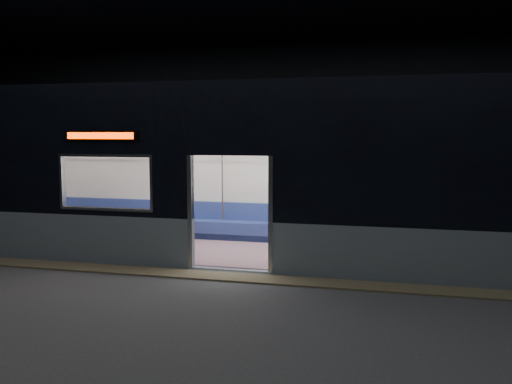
% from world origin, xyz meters
% --- Properties ---
extents(station_floor, '(24.00, 14.00, 0.01)m').
position_xyz_m(station_floor, '(0.00, 0.00, -0.01)').
color(station_floor, '#47494C').
rests_on(station_floor, ground).
extents(station_envelope, '(24.00, 14.00, 5.00)m').
position_xyz_m(station_envelope, '(0.00, 0.00, 3.66)').
color(station_envelope, black).
rests_on(station_envelope, station_floor).
extents(tactile_strip, '(22.80, 0.50, 0.03)m').
position_xyz_m(tactile_strip, '(0.00, 0.55, 0.01)').
color(tactile_strip, '#8C7F59').
rests_on(tactile_strip, station_floor).
extents(metro_car, '(18.00, 3.04, 3.35)m').
position_xyz_m(metro_car, '(-0.00, 2.54, 1.85)').
color(metro_car, '#8F9DAB').
rests_on(metro_car, station_floor).
extents(passenger, '(0.39, 0.65, 1.31)m').
position_xyz_m(passenger, '(2.41, 3.55, 0.77)').
color(passenger, black).
rests_on(passenger, metro_car).
extents(handbag, '(0.32, 0.30, 0.13)m').
position_xyz_m(handbag, '(2.38, 3.34, 0.66)').
color(handbag, black).
rests_on(handbag, passenger).
extents(transit_map, '(0.96, 0.03, 0.63)m').
position_xyz_m(transit_map, '(3.20, 3.85, 1.46)').
color(transit_map, white).
rests_on(transit_map, metro_car).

